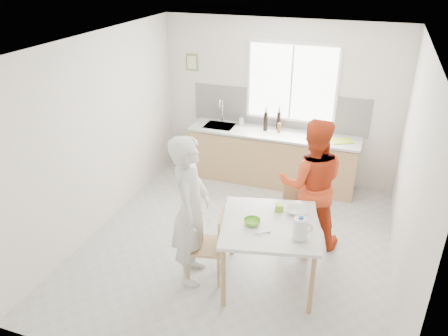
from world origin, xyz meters
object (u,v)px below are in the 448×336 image
Objects in this scene: wine_bottle_b at (279,121)px; chair_left at (211,243)px; bowl_white at (296,211)px; person_red at (311,184)px; bowl_green at (252,222)px; person_white at (191,211)px; wine_bottle_a at (266,121)px; milk_jug at (301,228)px; dining_table at (270,229)px; chair_far at (297,213)px.

chair_left is at bearing -92.59° from wine_bottle_b.
chair_left is at bearing -153.09° from bowl_white.
person_red reaches higher than bowl_green.
person_red is at bearing -64.12° from wine_bottle_b.
wine_bottle_b is at bearing 97.18° from bowl_green.
person_white is at bearing -171.40° from bowl_green.
wine_bottle_a is at bearing -15.98° from person_white.
wine_bottle_a is at bearing 101.53° from bowl_green.
bowl_white is 0.89× the size of milk_jug.
wine_bottle_a is (-0.54, 2.66, 0.21)m from bowl_green.
chair_far is (0.16, 0.87, -0.27)m from dining_table.
chair_left is 2.85× the size of wine_bottle_a.
wine_bottle_a is at bearing 105.80° from dining_table.
dining_table is 0.72m from chair_left.
dining_table is at bearing 59.74° from person_red.
bowl_white is at bearing 92.59° from milk_jug.
bowl_green is at bearing -122.40° from chair_far.
dining_table is at bearing -113.20° from chair_far.
person_red reaches higher than chair_far.
chair_left reaches higher than bowl_green.
person_white reaches higher than wine_bottle_b.
chair_far is at bearing 70.21° from bowl_green.
chair_left is 1.08m from bowl_white.
dining_table is 1.02m from person_red.
person_white reaches higher than milk_jug.
person_white is (-1.05, -1.07, 0.45)m from chair_far.
chair_far is at bearing 97.57° from bowl_white.
wine_bottle_b is at bearing 101.23° from dining_table.
chair_far is 0.45m from person_red.
person_white reaches higher than dining_table.
chair_far is 0.68m from bowl_white.
wine_bottle_a is (-0.97, 2.26, 0.21)m from bowl_white.
person_red reaches higher than wine_bottle_a.
bowl_white is at bearing 52.42° from dining_table.
bowl_green is (-0.49, -1.05, -0.03)m from person_red.
bowl_white is at bearing -95.04° from chair_far.
wine_bottle_b reaches higher than milk_jug.
person_red is at bearing -57.29° from wine_bottle_a.
chair_far is 0.47× the size of person_white.
bowl_white is (1.13, 0.51, -0.06)m from person_white.
chair_left is (-0.66, -0.15, -0.25)m from dining_table.
bowl_green is 0.81× the size of bowl_white.
chair_left is at bearing -141.61° from chair_far.
person_white is 2.92m from wine_bottle_b.
milk_jug is at bearing -11.17° from bowl_green.
bowl_green is at bearing 84.06° from chair_left.
bowl_white is 0.79× the size of wine_bottle_b.
bowl_green is 2.82m from wine_bottle_b.
person_white reaches higher than person_red.
wine_bottle_a is (-1.03, 1.61, 0.18)m from person_red.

